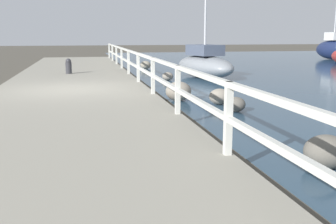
{
  "coord_description": "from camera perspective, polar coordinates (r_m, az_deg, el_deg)",
  "views": [
    {
      "loc": [
        0.32,
        -12.37,
        1.91
      ],
      "look_at": [
        2.51,
        -2.37,
        -0.11
      ],
      "focal_mm": 42.0,
      "sensor_mm": 36.0,
      "label": 1
    }
  ],
  "objects": [
    {
      "name": "boulder_near_dock",
      "position": [
        22.37,
        -3.28,
        6.83
      ],
      "size": [
        0.59,
        0.53,
        0.44
      ],
      "color": "gray",
      "rests_on": "ground"
    },
    {
      "name": "boulder_far_strip",
      "position": [
        16.68,
        -0.04,
        5.21
      ],
      "size": [
        0.47,
        0.42,
        0.35
      ],
      "color": "gray",
      "rests_on": "ground"
    },
    {
      "name": "mooring_bollard",
      "position": [
        17.54,
        -14.23,
        6.48
      ],
      "size": [
        0.26,
        0.26,
        0.65
      ],
      "color": "#333338",
      "rests_on": "dock_walkway"
    },
    {
      "name": "railing",
      "position": [
        12.56,
        -3.41,
        6.81
      ],
      "size": [
        0.1,
        32.5,
        1.04
      ],
      "color": "silver",
      "rests_on": "dock_walkway"
    },
    {
      "name": "boulder_water_edge",
      "position": [
        9.97,
        9.76,
        1.09
      ],
      "size": [
        0.51,
        0.46,
        0.38
      ],
      "color": "#666056",
      "rests_on": "ground"
    },
    {
      "name": "ground_plane",
      "position": [
        12.52,
        -13.69,
        2.08
      ],
      "size": [
        120.0,
        120.0,
        0.0
      ],
      "primitive_type": "plane",
      "color": "#4C473D"
    },
    {
      "name": "boulder_upstream",
      "position": [
        10.98,
        7.5,
        2.24
      ],
      "size": [
        0.59,
        0.53,
        0.44
      ],
      "color": "gray",
      "rests_on": "ground"
    },
    {
      "name": "boulder_downstream",
      "position": [
        6.15,
        21.98,
        -5.36
      ],
      "size": [
        0.66,
        0.59,
        0.49
      ],
      "color": "#666056",
      "rests_on": "ground"
    },
    {
      "name": "dock_walkway",
      "position": [
        12.5,
        -13.72,
        2.65
      ],
      "size": [
        4.74,
        36.0,
        0.25
      ],
      "color": "gray",
      "rests_on": "ground"
    },
    {
      "name": "sailboat_navy",
      "position": [
        33.53,
        22.85,
        8.49
      ],
      "size": [
        1.99,
        3.55,
        6.62
      ],
      "rotation": [
        0.0,
        0.0,
        0.15
      ],
      "color": "#192347",
      "rests_on": "water_surface"
    },
    {
      "name": "sailboat_gray",
      "position": [
        17.79,
        5.33,
        6.94
      ],
      "size": [
        2.45,
        4.23,
        6.49
      ],
      "rotation": [
        0.0,
        0.0,
        0.25
      ],
      "color": "gray",
      "rests_on": "water_surface"
    },
    {
      "name": "boulder_mid_strip",
      "position": [
        11.49,
        1.53,
        3.04
      ],
      "size": [
        0.76,
        0.68,
        0.57
      ],
      "color": "gray",
      "rests_on": "ground"
    }
  ]
}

